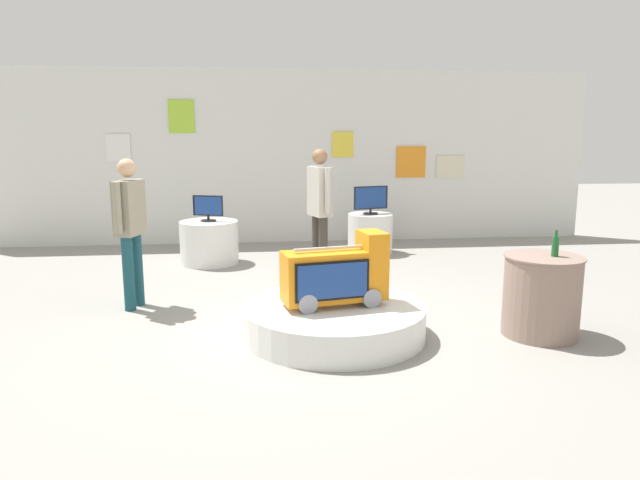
# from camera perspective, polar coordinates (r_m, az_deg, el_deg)

# --- Properties ---
(ground_plane) EXTENTS (30.00, 30.00, 0.00)m
(ground_plane) POSITION_cam_1_polar(r_m,az_deg,el_deg) (5.85, -1.15, -8.38)
(ground_plane) COLOR gray
(back_wall_display) EXTENTS (10.85, 0.13, 2.98)m
(back_wall_display) POSITION_cam_1_polar(r_m,az_deg,el_deg) (10.08, -3.50, 8.23)
(back_wall_display) COLOR silver
(back_wall_display) RESTS_ON ground
(main_display_pedestal) EXTENTS (1.73, 1.73, 0.30)m
(main_display_pedestal) POSITION_cam_1_polar(r_m,az_deg,el_deg) (5.50, 1.40, -7.98)
(main_display_pedestal) COLOR silver
(main_display_pedestal) RESTS_ON ground
(novelty_firetruck_tv) EXTENTS (1.02, 0.55, 0.69)m
(novelty_firetruck_tv) POSITION_cam_1_polar(r_m,az_deg,el_deg) (5.38, 1.65, -3.61)
(novelty_firetruck_tv) COLOR gray
(novelty_firetruck_tv) RESTS_ON main_display_pedestal
(display_pedestal_left_rear) EXTENTS (0.85, 0.85, 0.63)m
(display_pedestal_left_rear) POSITION_cam_1_polar(r_m,az_deg,el_deg) (8.61, -10.96, -0.22)
(display_pedestal_left_rear) COLOR silver
(display_pedestal_left_rear) RESTS_ON ground
(tv_on_left_rear) EXTENTS (0.44, 0.22, 0.38)m
(tv_on_left_rear) POSITION_cam_1_polar(r_m,az_deg,el_deg) (8.53, -11.08, 3.17)
(tv_on_left_rear) COLOR black
(tv_on_left_rear) RESTS_ON display_pedestal_left_rear
(display_pedestal_center_rear) EXTENTS (0.72, 0.72, 0.63)m
(display_pedestal_center_rear) POSITION_cam_1_polar(r_m,az_deg,el_deg) (9.25, 5.02, 0.67)
(display_pedestal_center_rear) COLOR silver
(display_pedestal_center_rear) RESTS_ON ground
(tv_on_center_rear) EXTENTS (0.57, 0.24, 0.44)m
(tv_on_center_rear) POSITION_cam_1_polar(r_m,az_deg,el_deg) (9.16, 5.07, 4.05)
(tv_on_center_rear) COLOR black
(tv_on_center_rear) RESTS_ON display_pedestal_center_rear
(side_table_round) EXTENTS (0.73, 0.73, 0.77)m
(side_table_round) POSITION_cam_1_polar(r_m,az_deg,el_deg) (5.83, 21.18, -5.12)
(side_table_round) COLOR gray
(side_table_round) RESTS_ON ground
(bottle_on_side_table) EXTENTS (0.06, 0.06, 0.25)m
(bottle_on_side_table) POSITION_cam_1_polar(r_m,az_deg,el_deg) (5.74, 22.38, -0.53)
(bottle_on_side_table) COLOR #195926
(bottle_on_side_table) RESTS_ON side_table_round
(shopper_browsing_near_truck) EXTENTS (0.30, 0.54, 1.64)m
(shopper_browsing_near_truck) POSITION_cam_1_polar(r_m,az_deg,el_deg) (6.51, -18.38, 1.70)
(shopper_browsing_near_truck) COLOR #194751
(shopper_browsing_near_truck) RESTS_ON ground
(shopper_browsing_rear) EXTENTS (0.31, 0.53, 1.71)m
(shopper_browsing_rear) POSITION_cam_1_polar(r_m,az_deg,el_deg) (7.47, -0.02, 3.64)
(shopper_browsing_rear) COLOR #38332D
(shopper_browsing_rear) RESTS_ON ground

